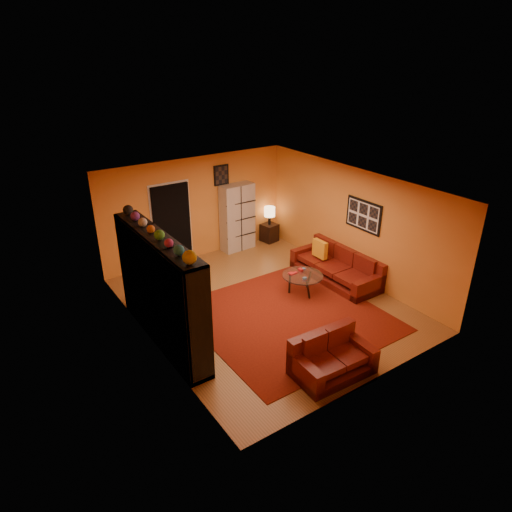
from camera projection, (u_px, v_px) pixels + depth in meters
floor at (264, 304)px, 9.77m from camera, size 6.00×6.00×0.00m
ceiling at (265, 186)px, 8.67m from camera, size 6.00×6.00×0.00m
wall_back at (196, 208)px, 11.47m from camera, size 6.00×0.00×6.00m
wall_front at (377, 315)px, 6.97m from camera, size 6.00×0.00×6.00m
wall_left at (148, 281)px, 7.95m from camera, size 0.00×6.00×6.00m
wall_right at (353, 224)px, 10.49m from camera, size 0.00×6.00×6.00m
rug at (288, 317)px, 9.29m from camera, size 3.60×3.60×0.01m
doorway at (172, 225)px, 11.20m from camera, size 0.95×0.10×2.04m
wall_art_right at (364, 215)px, 10.13m from camera, size 0.03×1.00×0.70m
wall_art_back at (221, 175)px, 11.52m from camera, size 0.42×0.03×0.52m
entertainment_unit at (161, 290)px, 8.17m from camera, size 0.45×3.00×2.10m
tv at (163, 292)px, 8.25m from camera, size 0.92×0.12×0.53m
sofa at (338, 267)px, 10.74m from camera, size 0.94×2.27×0.85m
loveseat at (330, 357)px, 7.65m from camera, size 1.38×0.86×0.85m
throw_pillow at (320, 249)px, 10.85m from camera, size 0.12×0.42×0.42m
coffee_table at (303, 277)px, 10.02m from camera, size 0.90×0.90×0.45m
storage_cabinet at (237, 217)px, 12.05m from camera, size 0.92×0.44×1.79m
bowl_chair at (157, 298)px, 9.33m from camera, size 0.77×0.77×0.62m
side_table at (269, 233)px, 12.80m from camera, size 0.46×0.46×0.50m
table_lamp at (270, 212)px, 12.54m from camera, size 0.30×0.30×0.50m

